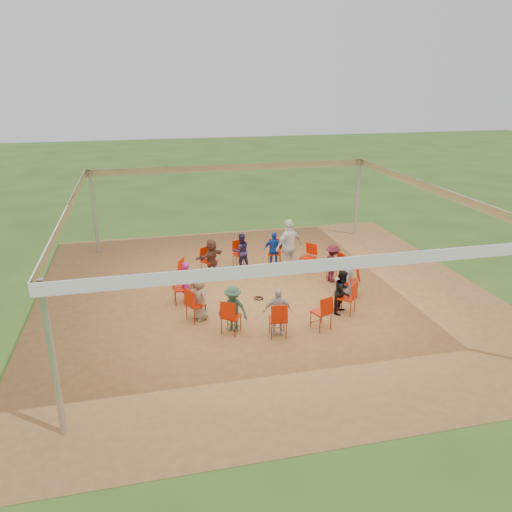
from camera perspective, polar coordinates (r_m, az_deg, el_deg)
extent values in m
plane|color=#31541A|center=(14.64, 1.13, -4.50)|extent=(80.00, 80.00, 0.00)
plane|color=brown|center=(14.64, 1.13, -4.48)|extent=(13.00, 13.00, 0.00)
cylinder|color=#B2B2B7|center=(9.28, -22.18, -11.05)|extent=(0.12, 0.12, 3.00)
cylinder|color=#B2B2B7|center=(18.56, -18.01, 4.72)|extent=(0.12, 0.12, 3.00)
cylinder|color=#B2B2B7|center=(20.27, 11.50, 6.52)|extent=(0.12, 0.12, 3.00)
plane|color=white|center=(13.68, 1.22, 7.02)|extent=(10.30, 10.30, 0.00)
cube|color=white|center=(9.02, 9.34, -0.90)|extent=(10.30, 0.03, 0.24)
cube|color=white|center=(18.64, -2.77, 10.08)|extent=(10.30, 0.03, 0.24)
cube|color=white|center=(13.42, -20.69, 4.96)|extent=(0.03, 10.30, 0.24)
cube|color=white|center=(15.77, 19.81, 7.13)|extent=(0.03, 10.30, 0.24)
imported|color=gray|center=(14.60, 10.30, -2.32)|extent=(0.46, 0.65, 1.20)
imported|color=#45111E|center=(15.55, 8.73, -0.82)|extent=(0.56, 0.85, 1.20)
imported|color=#0E399F|center=(16.56, 2.11, 0.70)|extent=(0.79, 0.59, 1.20)
imported|color=#231C43|center=(16.45, -1.73, 0.57)|extent=(0.62, 0.40, 1.20)
imported|color=#542F26|center=(15.93, -5.12, -0.16)|extent=(1.16, 0.97, 1.20)
imported|color=#961B73|center=(14.06, -8.08, -3.07)|extent=(0.29, 0.44, 1.20)
imported|color=#8B7A5A|center=(13.10, -6.48, -4.77)|extent=(0.56, 0.67, 1.20)
imported|color=#2B4E39|center=(12.45, -2.65, -6.04)|extent=(0.86, 0.76, 1.20)
imported|color=#BAB2A6|center=(12.31, 2.47, -6.35)|extent=(0.75, 0.45, 1.20)
imported|color=black|center=(13.58, 9.88, -4.04)|extent=(0.64, 0.66, 1.20)
imported|color=silver|center=(16.00, 3.79, 1.10)|extent=(1.18, 0.93, 1.80)
torus|color=black|center=(14.40, 0.26, -4.85)|extent=(0.32, 0.32, 0.03)
torus|color=black|center=(14.38, 0.45, -4.90)|extent=(0.26, 0.26, 0.03)
cube|color=#B7B7BC|center=(14.60, 9.43, -2.65)|extent=(0.28, 0.35, 0.01)
cube|color=#B7B7BC|center=(14.57, 9.85, -2.27)|extent=(0.14, 0.31, 0.20)
cube|color=#CCE0FF|center=(14.57, 9.83, -2.27)|extent=(0.11, 0.27, 0.17)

